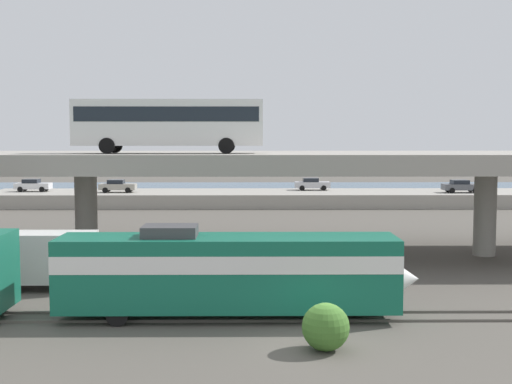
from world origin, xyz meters
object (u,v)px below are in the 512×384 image
service_truck_west (35,259)px  parked_car_0 (461,186)px  parked_car_2 (312,184)px  parked_car_3 (33,185)px  parked_car_1 (118,186)px  transit_bus_on_overpass (169,121)px  train_locomotive (245,270)px

service_truck_west → parked_car_0: bearing=-129.9°
parked_car_2 → parked_car_3: 33.71m
parked_car_0 → parked_car_1: same height
parked_car_0 → parked_car_2: 17.62m
service_truck_west → parked_car_3: parked_car_3 is taller
parked_car_2 → parked_car_3: same height
transit_bus_on_overpass → parked_car_2: bearing=72.0°
parked_car_3 → parked_car_0: bearing=-2.4°
parked_car_1 → parked_car_3: same height
parked_car_0 → parked_car_1: size_ratio=1.03×
parked_car_1 → service_truck_west: bearing=-84.6°
parked_car_2 → parked_car_1: bearing=-172.1°
transit_bus_on_overpass → parked_car_2: size_ratio=2.81×
parked_car_0 → parked_car_3: size_ratio=1.05×
train_locomotive → parked_car_3: (-25.80, 51.31, 0.19)m
train_locomotive → parked_car_1: 52.27m
train_locomotive → transit_bus_on_overpass: transit_bus_on_overpass is taller
parked_car_0 → parked_car_2: bearing=166.9°
service_truck_west → parked_car_1: (-4.17, 44.09, 0.74)m
service_truck_west → parked_car_0: parked_car_0 is taller
train_locomotive → parked_car_2: (7.86, 53.19, 0.19)m
parked_car_1 → parked_car_2: bearing=7.9°
parked_car_1 → parked_car_3: size_ratio=1.02×
service_truck_west → parked_car_1: 44.29m
train_locomotive → parked_car_1: bearing=107.1°
parked_car_0 → parked_car_3: bearing=177.6°
transit_bus_on_overpass → parked_car_1: 38.28m
parked_car_0 → service_truck_west: bearing=-129.9°
transit_bus_on_overpass → service_truck_west: 12.55m
parked_car_0 → parked_car_3: 50.86m
parked_car_1 → parked_car_2: size_ratio=1.00×
train_locomotive → service_truck_west: 12.68m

